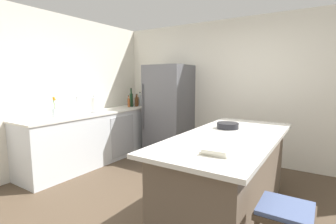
% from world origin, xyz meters
% --- Properties ---
extents(ground_plane, '(7.20, 7.20, 0.00)m').
position_xyz_m(ground_plane, '(0.00, 0.00, 0.00)').
color(ground_plane, '#4C3D2D').
extents(wall_rear, '(6.00, 0.10, 2.60)m').
position_xyz_m(wall_rear, '(0.00, 2.25, 1.30)').
color(wall_rear, silver).
rests_on(wall_rear, ground_plane).
extents(wall_left, '(0.10, 6.00, 2.60)m').
position_xyz_m(wall_left, '(-2.45, 0.00, 1.30)').
color(wall_left, silver).
rests_on(wall_left, ground_plane).
extents(counter_run_left, '(0.68, 2.78, 0.92)m').
position_xyz_m(counter_run_left, '(-2.08, 0.73, 0.46)').
color(counter_run_left, silver).
rests_on(counter_run_left, ground_plane).
extents(kitchen_island, '(0.97, 2.24, 0.91)m').
position_xyz_m(kitchen_island, '(0.58, 0.30, 0.46)').
color(kitchen_island, brown).
rests_on(kitchen_island, ground_plane).
extents(refrigerator, '(0.80, 0.77, 1.78)m').
position_xyz_m(refrigerator, '(-1.20, 1.83, 0.89)').
color(refrigerator, '#56565B').
rests_on(refrigerator, ground_plane).
extents(bar_stool, '(0.36, 0.36, 0.67)m').
position_xyz_m(bar_stool, '(1.26, -0.55, 0.55)').
color(bar_stool, '#473828').
rests_on(bar_stool, ground_plane).
extents(sink_faucet, '(0.15, 0.05, 0.30)m').
position_xyz_m(sink_faucet, '(-2.12, 0.38, 1.08)').
color(sink_faucet, silver).
rests_on(sink_faucet, counter_run_left).
extents(flower_vase, '(0.09, 0.09, 0.32)m').
position_xyz_m(flower_vase, '(-2.11, -0.05, 1.02)').
color(flower_vase, silver).
rests_on(flower_vase, counter_run_left).
extents(paper_towel_roll, '(0.14, 0.14, 0.31)m').
position_xyz_m(paper_towel_roll, '(-2.05, 0.67, 1.06)').
color(paper_towel_roll, gray).
rests_on(paper_towel_roll, counter_run_left).
extents(soda_bottle, '(0.08, 0.08, 0.30)m').
position_xyz_m(soda_bottle, '(-2.07, 2.00, 1.04)').
color(soda_bottle, silver).
rests_on(soda_bottle, counter_run_left).
extents(whiskey_bottle, '(0.08, 0.08, 0.27)m').
position_xyz_m(whiskey_bottle, '(-2.08, 1.90, 1.03)').
color(whiskey_bottle, brown).
rests_on(whiskey_bottle, counter_run_left).
extents(syrup_bottle, '(0.06, 0.06, 0.24)m').
position_xyz_m(syrup_bottle, '(-2.02, 1.80, 1.02)').
color(syrup_bottle, '#5B3319').
rests_on(syrup_bottle, counter_run_left).
extents(wine_bottle, '(0.07, 0.07, 0.40)m').
position_xyz_m(wine_bottle, '(-2.09, 1.72, 1.08)').
color(wine_bottle, '#19381E').
rests_on(wine_bottle, counter_run_left).
extents(vinegar_bottle, '(0.05, 0.05, 0.25)m').
position_xyz_m(vinegar_bottle, '(-2.08, 1.63, 1.02)').
color(vinegar_bottle, '#994C23').
rests_on(vinegar_bottle, counter_run_left).
extents(cookbook_stack, '(0.24, 0.20, 0.05)m').
position_xyz_m(cookbook_stack, '(0.71, -0.43, 0.93)').
color(cookbook_stack, silver).
rests_on(cookbook_stack, kitchen_island).
extents(mixing_bowl, '(0.27, 0.27, 0.07)m').
position_xyz_m(mixing_bowl, '(0.43, 0.65, 0.94)').
color(mixing_bowl, black).
rests_on(mixing_bowl, kitchen_island).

